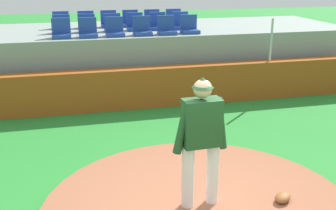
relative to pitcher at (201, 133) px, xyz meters
name	(u,v)px	position (x,y,z in m)	size (l,w,h in m)	color
pitcher	(201,133)	(0.00, 0.00, 0.00)	(0.78, 0.30, 1.84)	white
fielding_glove	(283,198)	(1.17, -0.22, -1.02)	(0.30, 0.20, 0.11)	brown
brick_barrier	(136,88)	(-0.03, 5.22, -0.83)	(16.09, 0.40, 1.03)	#9F4B18
fence_post_right	(271,40)	(3.68, 5.22, 0.26)	(0.06, 0.06, 1.15)	silver
bleacher_platform	(123,56)	(-0.03, 7.68, -0.49)	(13.79, 3.84, 1.71)	gray
stadium_chair_0	(61,32)	(-1.78, 6.31, 0.52)	(0.48, 0.44, 0.50)	#22439A
stadium_chair_1	(88,31)	(-1.10, 6.28, 0.52)	(0.48, 0.44, 0.50)	#22439A
stadium_chair_2	(115,30)	(-0.39, 6.29, 0.52)	(0.48, 0.44, 0.50)	#22439A
stadium_chair_3	(142,29)	(0.35, 6.28, 0.52)	(0.48, 0.44, 0.50)	#22439A
stadium_chair_4	(167,28)	(1.03, 6.26, 0.52)	(0.48, 0.44, 0.50)	#22439A
stadium_chair_5	(189,27)	(1.70, 6.31, 0.52)	(0.48, 0.44, 0.50)	#22439A
stadium_chair_6	(62,27)	(-1.78, 7.18, 0.52)	(0.48, 0.44, 0.50)	#22439A
stadium_chair_7	(87,26)	(-1.08, 7.20, 0.52)	(0.48, 0.44, 0.50)	#22439A
stadium_chair_8	(113,26)	(-0.35, 7.17, 0.52)	(0.48, 0.44, 0.50)	#22439A
stadium_chair_9	(135,25)	(0.32, 7.22, 0.52)	(0.48, 0.44, 0.50)	#22439A
stadium_chair_10	(158,24)	(1.00, 7.21, 0.52)	(0.48, 0.44, 0.50)	#22439A
stadium_chair_11	(181,24)	(1.69, 7.17, 0.52)	(0.48, 0.44, 0.50)	#22439A
stadium_chair_12	(61,23)	(-1.79, 8.12, 0.52)	(0.48, 0.44, 0.50)	#22439A
stadium_chair_13	(86,23)	(-1.05, 8.06, 0.52)	(0.48, 0.44, 0.50)	#22439A
stadium_chair_14	(109,22)	(-0.36, 8.11, 0.52)	(0.48, 0.44, 0.50)	#22439A
stadium_chair_15	(131,21)	(0.32, 8.09, 0.52)	(0.48, 0.44, 0.50)	#22439A
stadium_chair_16	(152,21)	(1.01, 8.07, 0.52)	(0.48, 0.44, 0.50)	#22439A
stadium_chair_17	(174,20)	(1.72, 8.08, 0.52)	(0.48, 0.44, 0.50)	#22439A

